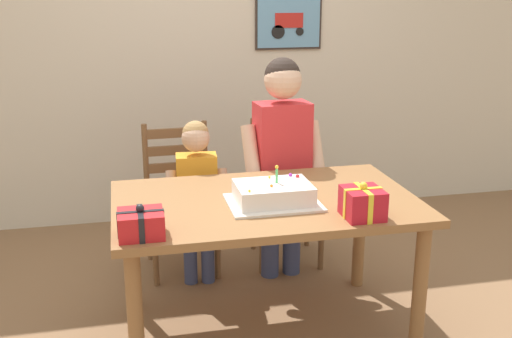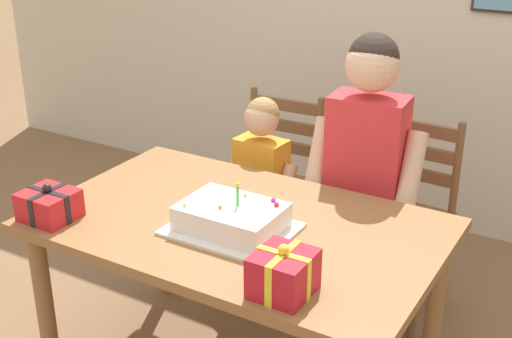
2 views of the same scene
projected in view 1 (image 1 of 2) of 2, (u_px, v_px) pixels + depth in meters
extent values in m
plane|color=#846042|center=(265.00, 330.00, 3.27)|extent=(20.00, 20.00, 0.00)
cube|color=beige|center=(209.00, 48.00, 4.59)|extent=(6.40, 0.08, 2.60)
cube|color=#332823|center=(289.00, 23.00, 4.62)|extent=(0.51, 0.02, 0.39)
cube|color=#669EC6|center=(289.00, 23.00, 4.61)|extent=(0.48, 0.01, 0.36)
cube|color=red|center=(289.00, 20.00, 4.60)|extent=(0.22, 0.01, 0.11)
cylinder|color=black|center=(278.00, 32.00, 4.61)|extent=(0.10, 0.01, 0.10)
cylinder|color=black|center=(300.00, 32.00, 4.64)|extent=(0.06, 0.01, 0.06)
cube|color=olive|center=(265.00, 203.00, 3.07)|extent=(1.50, 0.93, 0.04)
cylinder|color=olive|center=(136.00, 324.00, 2.67)|extent=(0.07, 0.07, 0.70)
cylinder|color=olive|center=(420.00, 292.00, 2.95)|extent=(0.07, 0.07, 0.70)
cylinder|color=olive|center=(131.00, 252.00, 3.39)|extent=(0.07, 0.07, 0.70)
cylinder|color=olive|center=(359.00, 231.00, 3.67)|extent=(0.07, 0.07, 0.70)
cube|color=white|center=(273.00, 203.00, 2.99)|extent=(0.44, 0.34, 0.01)
cube|color=white|center=(273.00, 193.00, 2.98)|extent=(0.36, 0.26, 0.09)
cylinder|color=#56C666|center=(277.00, 176.00, 2.97)|extent=(0.01, 0.01, 0.07)
sphere|color=yellow|center=(277.00, 167.00, 2.96)|extent=(0.02, 0.02, 0.02)
sphere|color=red|center=(297.00, 176.00, 3.07)|extent=(0.02, 0.02, 0.02)
sphere|color=orange|center=(271.00, 186.00, 2.92)|extent=(0.01, 0.01, 0.01)
sphere|color=yellow|center=(249.00, 191.00, 2.84)|extent=(0.01, 0.01, 0.01)
sphere|color=purple|center=(290.00, 175.00, 3.08)|extent=(0.02, 0.02, 0.02)
sphere|color=yellow|center=(270.00, 177.00, 3.05)|extent=(0.01, 0.01, 0.01)
cube|color=red|center=(363.00, 203.00, 2.80)|extent=(0.17, 0.18, 0.14)
cube|color=yellow|center=(363.00, 203.00, 2.80)|extent=(0.18, 0.02, 0.14)
cube|color=yellow|center=(363.00, 203.00, 2.80)|extent=(0.02, 0.19, 0.14)
sphere|color=yellow|center=(363.00, 186.00, 2.78)|extent=(0.04, 0.04, 0.04)
cube|color=red|center=(141.00, 224.00, 2.60)|extent=(0.19, 0.17, 0.11)
cube|color=black|center=(141.00, 224.00, 2.60)|extent=(0.20, 0.02, 0.11)
cube|color=black|center=(141.00, 224.00, 2.60)|extent=(0.02, 0.18, 0.11)
sphere|color=black|center=(140.00, 208.00, 2.58)|extent=(0.04, 0.04, 0.04)
cube|color=brown|center=(181.00, 202.00, 3.85)|extent=(0.43, 0.43, 0.04)
cylinder|color=brown|center=(218.00, 246.00, 3.79)|extent=(0.04, 0.04, 0.43)
cylinder|color=brown|center=(155.00, 253.00, 3.70)|extent=(0.04, 0.04, 0.43)
cylinder|color=brown|center=(206.00, 224.00, 4.14)|extent=(0.04, 0.04, 0.43)
cylinder|color=brown|center=(149.00, 229.00, 4.05)|extent=(0.04, 0.04, 0.43)
cylinder|color=brown|center=(205.00, 155.00, 4.00)|extent=(0.04, 0.04, 0.45)
cylinder|color=brown|center=(146.00, 159.00, 3.91)|extent=(0.04, 0.04, 0.45)
cube|color=brown|center=(176.00, 167.00, 3.98)|extent=(0.36, 0.04, 0.06)
cube|color=brown|center=(175.00, 150.00, 3.95)|extent=(0.36, 0.04, 0.06)
cube|color=brown|center=(175.00, 133.00, 3.91)|extent=(0.36, 0.04, 0.06)
cube|color=brown|center=(286.00, 195.00, 4.00)|extent=(0.45, 0.45, 0.04)
cylinder|color=brown|center=(321.00, 238.00, 3.91)|extent=(0.04, 0.04, 0.43)
cylinder|color=brown|center=(262.00, 242.00, 3.86)|extent=(0.04, 0.04, 0.43)
cylinder|color=brown|center=(307.00, 216.00, 4.27)|extent=(0.04, 0.04, 0.43)
cylinder|color=brown|center=(253.00, 220.00, 4.22)|extent=(0.04, 0.04, 0.43)
cylinder|color=brown|center=(309.00, 149.00, 4.13)|extent=(0.04, 0.04, 0.45)
cylinder|color=brown|center=(253.00, 152.00, 4.08)|extent=(0.04, 0.04, 0.45)
cube|color=brown|center=(281.00, 160.00, 4.12)|extent=(0.36, 0.05, 0.06)
cube|color=brown|center=(281.00, 144.00, 4.09)|extent=(0.36, 0.05, 0.06)
cube|color=brown|center=(282.00, 127.00, 4.06)|extent=(0.36, 0.05, 0.06)
cylinder|color=#38426B|center=(292.00, 235.00, 3.85)|extent=(0.11, 0.11, 0.51)
cylinder|color=#38426B|center=(270.00, 237.00, 3.81)|extent=(0.11, 0.11, 0.51)
cube|color=red|center=(282.00, 151.00, 3.68)|extent=(0.33, 0.22, 0.58)
cylinder|color=#E0B293|center=(316.00, 153.00, 3.70)|extent=(0.10, 0.25, 0.39)
cylinder|color=#E0B293|center=(252.00, 159.00, 3.59)|extent=(0.10, 0.25, 0.39)
sphere|color=#E0B293|center=(283.00, 80.00, 3.55)|extent=(0.22, 0.22, 0.22)
sphere|color=#2D231E|center=(282.00, 75.00, 3.56)|extent=(0.21, 0.21, 0.21)
cylinder|color=#38426B|center=(208.00, 253.00, 3.75)|extent=(0.08, 0.08, 0.38)
cylinder|color=#38426B|center=(190.00, 254.00, 3.74)|extent=(0.08, 0.08, 0.38)
cube|color=orange|center=(197.00, 190.00, 3.63)|extent=(0.25, 0.16, 0.43)
cylinder|color=tan|center=(223.00, 193.00, 3.63)|extent=(0.08, 0.18, 0.29)
cylinder|color=tan|center=(172.00, 195.00, 3.59)|extent=(0.08, 0.18, 0.29)
sphere|color=tan|center=(196.00, 138.00, 3.54)|extent=(0.16, 0.16, 0.16)
sphere|color=#A87F4C|center=(195.00, 134.00, 3.54)|extent=(0.15, 0.15, 0.15)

